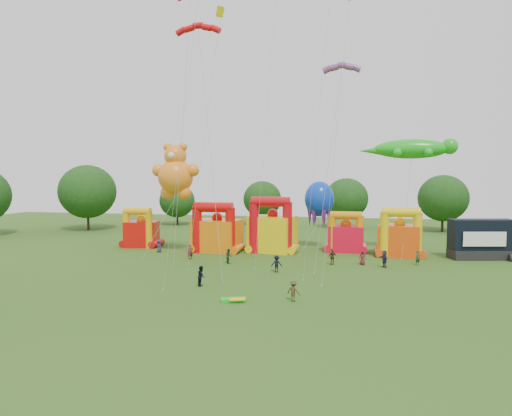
% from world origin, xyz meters
% --- Properties ---
extents(ground, '(160.00, 160.00, 0.00)m').
position_xyz_m(ground, '(0.00, 0.00, 0.00)').
color(ground, '#2C5116').
rests_on(ground, ground).
extents(tree_ring, '(126.84, 128.98, 12.07)m').
position_xyz_m(tree_ring, '(-1.22, 0.63, 6.26)').
color(tree_ring, '#352314').
rests_on(tree_ring, ground).
extents(bouncy_castle_0, '(5.04, 4.35, 5.63)m').
position_xyz_m(bouncy_castle_0, '(-19.89, 27.91, 2.16)').
color(bouncy_castle_0, red).
rests_on(bouncy_castle_0, ground).
extents(bouncy_castle_1, '(6.27, 5.28, 6.63)m').
position_xyz_m(bouncy_castle_1, '(-8.24, 26.20, 2.50)').
color(bouncy_castle_1, orange).
rests_on(bouncy_castle_1, ground).
extents(bouncy_castle_2, '(6.43, 5.59, 7.35)m').
position_xyz_m(bouncy_castle_2, '(-0.97, 27.40, 2.77)').
color(bouncy_castle_2, yellow).
rests_on(bouncy_castle_2, ground).
extents(bouncy_castle_3, '(4.57, 3.68, 5.43)m').
position_xyz_m(bouncy_castle_3, '(8.53, 29.51, 2.08)').
color(bouncy_castle_3, red).
rests_on(bouncy_castle_3, ground).
extents(bouncy_castle_4, '(5.62, 4.82, 6.14)m').
position_xyz_m(bouncy_castle_4, '(15.15, 27.41, 2.33)').
color(bouncy_castle_4, '#F2490D').
rests_on(bouncy_castle_4, ground).
extents(stage_trailer, '(7.77, 4.25, 4.83)m').
position_xyz_m(stage_trailer, '(24.63, 27.65, 2.32)').
color(stage_trailer, black).
rests_on(stage_trailer, ground).
extents(teddy_bear_kite, '(6.30, 6.62, 14.34)m').
position_xyz_m(teddy_bear_kite, '(-13.45, 22.75, 7.54)').
color(teddy_bear_kite, orange).
rests_on(teddy_bear_kite, ground).
extents(gecko_kite, '(12.21, 7.02, 14.83)m').
position_xyz_m(gecko_kite, '(16.20, 28.63, 9.56)').
color(gecko_kite, green).
rests_on(gecko_kite, ground).
extents(octopus_kite, '(4.08, 10.00, 9.37)m').
position_xyz_m(octopus_kite, '(4.42, 30.73, 4.57)').
color(octopus_kite, '#0C38BD').
rests_on(octopus_kite, ground).
extents(parafoil_kites, '(21.79, 13.58, 32.81)m').
position_xyz_m(parafoil_kites, '(-3.57, 14.56, 13.26)').
color(parafoil_kites, red).
rests_on(parafoil_kites, ground).
extents(diamond_kites, '(16.95, 16.97, 41.43)m').
position_xyz_m(diamond_kites, '(0.07, 14.38, 15.94)').
color(diamond_kites, red).
rests_on(diamond_kites, ground).
extents(folded_kite_bundle, '(2.21, 1.56, 0.31)m').
position_xyz_m(folded_kite_bundle, '(0.12, 3.19, 0.14)').
color(folded_kite_bundle, green).
rests_on(folded_kite_bundle, ground).
extents(spectator_0, '(0.92, 0.78, 1.60)m').
position_xyz_m(spectator_0, '(-15.43, 23.98, 0.80)').
color(spectator_0, '#2D2945').
rests_on(spectator_0, ground).
extents(spectator_1, '(0.78, 0.72, 1.79)m').
position_xyz_m(spectator_1, '(-9.64, 19.96, 0.90)').
color(spectator_1, '#551821').
rests_on(spectator_1, ground).
extents(spectator_2, '(0.98, 1.04, 1.70)m').
position_xyz_m(spectator_2, '(-4.48, 18.53, 0.85)').
color(spectator_2, '#193F24').
rests_on(spectator_2, ground).
extents(spectator_3, '(1.20, 0.78, 1.76)m').
position_xyz_m(spectator_3, '(1.68, 14.82, 0.88)').
color(spectator_3, black).
rests_on(spectator_3, ground).
extents(spectator_4, '(1.12, 0.86, 1.77)m').
position_xyz_m(spectator_4, '(7.18, 20.10, 0.88)').
color(spectator_4, '#3C2818').
rests_on(spectator_4, ground).
extents(spectator_5, '(1.21, 1.83, 1.89)m').
position_xyz_m(spectator_5, '(12.80, 19.70, 0.95)').
color(spectator_5, '#292640').
rests_on(spectator_5, ground).
extents(spectator_6, '(0.84, 0.59, 1.62)m').
position_xyz_m(spectator_6, '(10.50, 20.76, 0.81)').
color(spectator_6, maroon).
rests_on(spectator_6, ground).
extents(spectator_7, '(0.73, 0.68, 1.67)m').
position_xyz_m(spectator_7, '(16.55, 21.69, 0.83)').
color(spectator_7, '#1B4425').
rests_on(spectator_7, ground).
extents(spectator_8, '(0.73, 0.92, 1.84)m').
position_xyz_m(spectator_8, '(-4.06, 7.58, 0.92)').
color(spectator_8, black).
rests_on(spectator_8, ground).
extents(spectator_9, '(1.24, 0.97, 1.68)m').
position_xyz_m(spectator_9, '(4.77, 4.17, 0.84)').
color(spectator_9, '#403619').
rests_on(spectator_9, ground).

